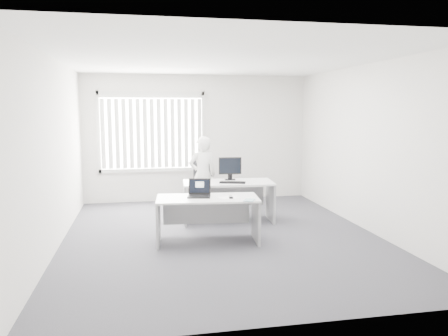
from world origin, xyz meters
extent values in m
plane|color=#53525A|center=(0.00, 0.00, 0.00)|extent=(6.00, 6.00, 0.00)
cube|color=silver|center=(0.00, 3.00, 1.40)|extent=(5.00, 0.02, 2.80)
cube|color=silver|center=(0.00, -3.00, 1.40)|extent=(5.00, 0.02, 2.80)
cube|color=silver|center=(-2.50, 0.00, 1.40)|extent=(0.02, 6.00, 2.80)
cube|color=silver|center=(2.50, 0.00, 1.40)|extent=(0.02, 6.00, 2.80)
cube|color=white|center=(0.00, 0.00, 2.80)|extent=(5.00, 6.00, 0.02)
cube|color=silver|center=(-1.00, 2.96, 1.55)|extent=(2.32, 0.06, 1.76)
cube|color=white|center=(-0.27, -0.25, 0.69)|extent=(1.61, 0.87, 0.03)
cube|color=#9C9C9E|center=(-1.02, -0.18, 0.34)|extent=(0.10, 0.67, 0.68)
cube|color=#9C9C9E|center=(0.48, -0.32, 0.34)|extent=(0.10, 0.67, 0.68)
cube|color=white|center=(0.29, 0.94, 0.72)|extent=(1.67, 0.88, 0.03)
cube|color=#9C9C9E|center=(-0.49, 0.99, 0.35)|extent=(0.09, 0.70, 0.71)
cube|color=#9C9C9E|center=(1.08, 0.88, 0.35)|extent=(0.09, 0.70, 0.71)
cylinder|color=black|center=(0.00, 2.30, 0.04)|extent=(0.70, 0.70, 0.08)
cylinder|color=black|center=(0.00, 2.30, 0.22)|extent=(0.07, 0.07, 0.44)
cube|color=black|center=(0.00, 2.30, 0.44)|extent=(0.54, 0.54, 0.07)
cube|color=black|center=(0.05, 2.49, 0.74)|extent=(0.42, 0.17, 0.52)
imported|color=silver|center=(-0.08, 1.64, 0.76)|extent=(0.61, 0.44, 1.53)
cube|color=white|center=(0.05, -0.31, 0.71)|extent=(0.35, 0.29, 0.00)
cube|color=white|center=(0.30, -0.59, 0.71)|extent=(0.21, 0.24, 0.01)
cube|color=black|center=(0.34, 0.78, 0.75)|extent=(0.49, 0.29, 0.02)
camera|label=1|loc=(-1.27, -6.73, 2.04)|focal=35.00mm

